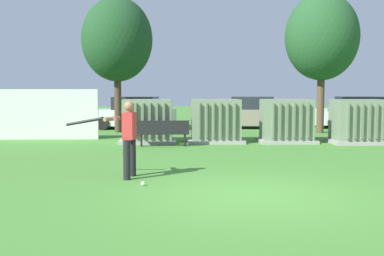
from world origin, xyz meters
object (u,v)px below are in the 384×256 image
parked_car_left_of_center (250,113)px  parked_car_right_of_center (356,113)px  transformer_east (358,122)px  park_bench (163,131)px  transformer_mid_east (286,121)px  transformer_mid_west (216,121)px  batter (127,135)px  transformer_west (148,122)px  sports_ball (143,184)px  parked_car_leftmost (133,114)px

parked_car_left_of_center → parked_car_right_of_center: (5.51, -0.04, 0.00)m
transformer_east → park_bench: transformer_east is taller
park_bench → parked_car_right_of_center: bearing=39.0°
transformer_mid_east → park_bench: transformer_mid_east is taller
transformer_mid_west → transformer_east: bearing=-5.1°
transformer_mid_east → batter: 8.95m
batter → parked_car_right_of_center: bearing=53.3°
transformer_east → parked_car_left_of_center: 7.66m
transformer_west → sports_ball: transformer_west is taller
parked_car_leftmost → transformer_east: bearing=-37.2°
batter → parked_car_leftmost: batter is taller
parked_car_right_of_center → sports_ball: bearing=-123.8°
transformer_mid_east → parked_car_leftmost: 8.98m
park_bench → transformer_mid_west: bearing=34.2°
sports_ball → park_bench: bearing=88.2°
transformer_mid_east → batter: size_ratio=1.21×
park_bench → parked_car_right_of_center: 12.50m
batter → parked_car_left_of_center: batter is taller
sports_ball → parked_car_right_of_center: (9.93, 14.81, 0.71)m
transformer_mid_west → transformer_mid_east: same height
transformer_mid_west → transformer_east: size_ratio=1.00×
transformer_east → sports_ball: transformer_east is taller
transformer_east → park_bench: (-7.20, -0.84, -0.25)m
transformer_west → parked_car_leftmost: 6.42m
parked_car_right_of_center → transformer_mid_east: bearing=-127.7°
transformer_mid_west → sports_ball: size_ratio=23.33×
transformer_mid_east → parked_car_right_of_center: bearing=52.3°
transformer_mid_east → parked_car_right_of_center: size_ratio=0.49×
park_bench → batter: bearing=-96.0°
park_bench → parked_car_left_of_center: size_ratio=0.41×
transformer_west → parked_car_leftmost: bearing=100.0°
parked_car_left_of_center → parked_car_right_of_center: same height
batter → parked_car_right_of_center: batter is taller
parked_car_leftmost → parked_car_left_of_center: (5.93, 0.29, 0.00)m
transformer_mid_west → park_bench: bearing=-145.8°
transformer_mid_west → parked_car_leftmost: (-3.66, 6.30, -0.04)m
park_bench → parked_car_leftmost: (-1.73, 7.61, 0.22)m
transformer_west → transformer_mid_east: (5.21, -0.05, 0.00)m
batter → parked_car_leftmost: 13.68m
parked_car_leftmost → transformer_mid_west: bearing=-59.8°
transformer_west → transformer_mid_west: bearing=0.6°
transformer_mid_east → parked_car_left_of_center: (-0.39, 6.66, -0.04)m
parked_car_leftmost → parked_car_right_of_center: (11.44, 0.25, 0.00)m
transformer_mid_east → transformer_east: (2.60, -0.39, 0.00)m
batter → sports_ball: size_ratio=19.33×
transformer_west → transformer_mid_east: 5.21m
transformer_mid_east → parked_car_leftmost: (-6.32, 6.37, -0.04)m
transformer_west → parked_car_leftmost: (-1.11, 6.33, -0.04)m
transformer_mid_west → park_bench: 2.35m
park_bench → sports_ball: bearing=-91.8°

